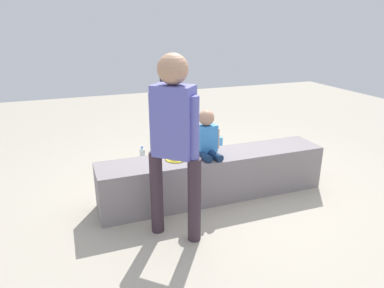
{
  "coord_description": "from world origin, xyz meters",
  "views": [
    {
      "loc": [
        -1.42,
        -3.13,
        1.81
      ],
      "look_at": [
        -0.35,
        -0.27,
        0.74
      ],
      "focal_mm": 32.69,
      "sensor_mm": 36.0,
      "label": 1
    }
  ],
  "objects": [
    {
      "name": "concrete_ledge",
      "position": [
        0.0,
        0.0,
        0.24
      ],
      "size": [
        2.45,
        0.46,
        0.49
      ],
      "primitive_type": "cube",
      "color": "gray",
      "rests_on": "ground_plane"
    },
    {
      "name": "cake_plate",
      "position": [
        -0.42,
        0.01,
        0.51
      ],
      "size": [
        0.22,
        0.22,
        0.07
      ],
      "color": "yellow",
      "rests_on": "concrete_ledge"
    },
    {
      "name": "ground_plane",
      "position": [
        0.0,
        0.0,
        0.0
      ],
      "size": [
        12.0,
        12.0,
        0.0
      ],
      "primitive_type": "plane",
      "color": "#ACA390"
    },
    {
      "name": "handbag_black_leather",
      "position": [
        -0.86,
        0.57,
        0.1
      ],
      "size": [
        0.28,
        0.12,
        0.29
      ],
      "color": "black",
      "rests_on": "ground_plane"
    },
    {
      "name": "water_bottle_far_side",
      "position": [
        -0.49,
        1.33,
        0.09
      ],
      "size": [
        0.07,
        0.07,
        0.19
      ],
      "color": "silver",
      "rests_on": "ground_plane"
    },
    {
      "name": "gift_bag",
      "position": [
        0.5,
        1.1,
        0.14
      ],
      "size": [
        0.21,
        0.1,
        0.32
      ],
      "color": "#4C99E0",
      "rests_on": "ground_plane"
    },
    {
      "name": "party_cup_red",
      "position": [
        0.42,
        0.39,
        0.05
      ],
      "size": [
        0.07,
        0.07,
        0.11
      ],
      "primitive_type": "cylinder",
      "color": "red",
      "rests_on": "ground_plane"
    },
    {
      "name": "adult_standing",
      "position": [
        -0.62,
        -0.56,
        0.96
      ],
      "size": [
        0.38,
        0.36,
        1.59
      ],
      "color": "#362731",
      "rests_on": "ground_plane"
    },
    {
      "name": "water_bottle_near_gift",
      "position": [
        -0.19,
        0.78,
        0.09
      ],
      "size": [
        0.06,
        0.06,
        0.2
      ],
      "color": "silver",
      "rests_on": "ground_plane"
    },
    {
      "name": "handbag_brown_canvas",
      "position": [
        -0.17,
        1.05,
        0.13
      ],
      "size": [
        0.32,
        0.14,
        0.36
      ],
      "color": "brown",
      "rests_on": "ground_plane"
    },
    {
      "name": "child_seated",
      "position": [
        -0.09,
        0.0,
        0.7
      ],
      "size": [
        0.28,
        0.33,
        0.48
      ],
      "color": "#12284B",
      "rests_on": "concrete_ledge"
    },
    {
      "name": "railing_post",
      "position": [
        -0.1,
        1.54,
        0.43
      ],
      "size": [
        0.36,
        0.36,
        1.14
      ],
      "color": "black",
      "rests_on": "ground_plane"
    }
  ]
}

